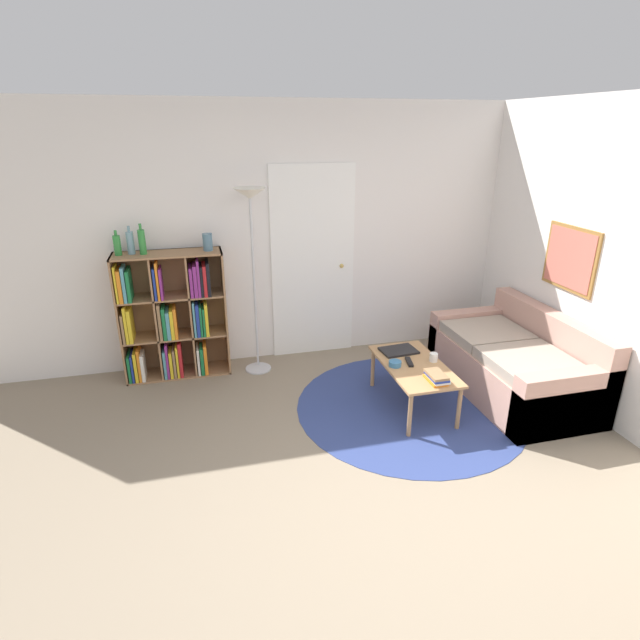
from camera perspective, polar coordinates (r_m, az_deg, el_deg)
The scene contains 17 objects.
ground_plane at distance 3.42m, azimuth 9.09°, elevation -22.38°, with size 14.00×14.00×0.00m, color gray.
wall_back at distance 5.20m, azimuth -1.89°, elevation 9.48°, with size 7.28×0.11×2.60m.
wall_right at distance 4.96m, azimuth 27.37°, elevation 6.68°, with size 0.08×5.71×2.60m.
rug at distance 4.61m, azimuth 10.19°, elevation -9.69°, with size 2.02×2.02×0.01m.
bookshelf at distance 5.08m, azimuth -16.65°, elevation 0.23°, with size 1.01×0.34×1.25m.
floor_lamp at distance 4.75m, azimuth -7.90°, elevation 11.23°, with size 0.30×0.30×1.83m.
couch at distance 5.03m, azimuth 21.58°, elevation -4.71°, with size 0.90×1.61×0.76m.
coffee_table at distance 4.46m, azimuth 10.68°, elevation -5.52°, with size 0.51×0.95×0.41m.
laptop at distance 4.66m, azimuth 8.97°, elevation -3.47°, with size 0.34×0.25×0.02m.
bowl at distance 4.37m, azimuth 8.58°, elevation -4.95°, with size 0.11×0.11×0.05m.
book_stack_on_table at distance 4.17m, azimuth 13.18°, elevation -6.39°, with size 0.15×0.22×0.08m.
cup at distance 4.52m, azimuth 12.85°, elevation -4.18°, with size 0.07×0.07×0.08m.
remote at distance 4.46m, azimuth 10.16°, elevation -4.73°, with size 0.08×0.18×0.02m.
bottle_left at distance 4.92m, azimuth -22.17°, elevation 7.95°, with size 0.07×0.07×0.23m.
bottle_middle at distance 4.93m, azimuth -20.85°, elevation 8.28°, with size 0.07×0.07×0.26m.
bottle_right at distance 4.88m, azimuth -19.67°, elevation 8.44°, with size 0.06×0.06×0.28m.
vase_on_shelf at distance 4.87m, azimuth -12.72°, elevation 8.69°, with size 0.09×0.09×0.16m.
Camera 1 is at (-1.09, -2.24, 2.35)m, focal length 28.00 mm.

